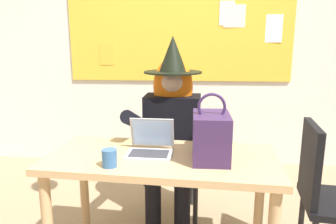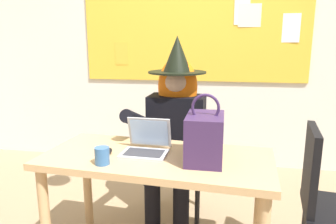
% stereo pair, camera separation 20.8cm
% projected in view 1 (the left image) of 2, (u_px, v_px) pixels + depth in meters
% --- Properties ---
extents(wall_back_bulletin, '(6.47, 1.99, 2.83)m').
position_uv_depth(wall_back_bulletin, '(179.00, 36.00, 3.44)').
color(wall_back_bulletin, silver).
rests_on(wall_back_bulletin, ground).
extents(desk_main, '(1.37, 0.72, 0.72)m').
position_uv_depth(desk_main, '(162.00, 172.00, 1.86)').
color(desk_main, tan).
rests_on(desk_main, ground).
extents(chair_at_desk, '(0.45, 0.45, 0.90)m').
position_uv_depth(chair_at_desk, '(173.00, 152.00, 2.54)').
color(chair_at_desk, black).
rests_on(chair_at_desk, ground).
extents(person_costumed, '(0.60, 0.69, 1.41)m').
position_uv_depth(person_costumed, '(172.00, 121.00, 2.36)').
color(person_costumed, black).
rests_on(person_costumed, ground).
extents(laptop, '(0.28, 0.25, 0.20)m').
position_uv_depth(laptop, '(150.00, 146.00, 1.87)').
color(laptop, '#B7B7BC').
rests_on(laptop, desk_main).
extents(computer_mouse, '(0.06, 0.10, 0.03)m').
position_uv_depth(computer_mouse, '(110.00, 153.00, 1.83)').
color(computer_mouse, black).
rests_on(computer_mouse, desk_main).
extents(handbag, '(0.20, 0.30, 0.38)m').
position_uv_depth(handbag, '(211.00, 136.00, 1.76)').
color(handbag, '#38234C').
rests_on(handbag, desk_main).
extents(coffee_mug, '(0.08, 0.08, 0.09)m').
position_uv_depth(coffee_mug, '(109.00, 158.00, 1.67)').
color(coffee_mug, '#336099').
rests_on(coffee_mug, desk_main).
extents(chair_extra_corner, '(0.47, 0.47, 0.91)m').
position_uv_depth(chair_extra_corner, '(327.00, 191.00, 1.86)').
color(chair_extra_corner, black).
rests_on(chair_extra_corner, ground).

